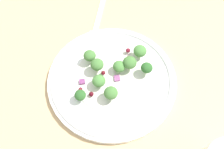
{
  "coord_description": "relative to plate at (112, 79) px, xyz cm",
  "views": [
    {
      "loc": [
        -24.69,
        2.97,
        44.45
      ],
      "look_at": [
        -0.88,
        2.1,
        2.7
      ],
      "focal_mm": 38.7,
      "sensor_mm": 36.0,
      "label": 1
    }
  ],
  "objects": [
    {
      "name": "onion_bit_0",
      "position": [
        -0.27,
        -1.02,
        0.76
      ],
      "size": [
        1.46,
        1.32,
        0.38
      ],
      "primitive_type": "cube",
      "rotation": [
        0.0,
        0.0,
        0.11
      ],
      "color": "#934C84",
      "rests_on": "plate"
    },
    {
      "name": "broccoli_floret_7",
      "position": [
        0.89,
        -6.96,
        2.5
      ],
      "size": [
        2.37,
        2.37,
        2.4
      ],
      "color": "#ADD18E",
      "rests_on": "plate"
    },
    {
      "name": "fork",
      "position": [
        17.67,
        2.62,
        -0.61
      ],
      "size": [
        18.58,
        5.54,
        0.5
      ],
      "color": "silver",
      "rests_on": "ground_plane"
    },
    {
      "name": "cranberry_1",
      "position": [
        6.03,
        -3.65,
        1.42
      ],
      "size": [
        0.99,
        0.99,
        0.99
      ],
      "primitive_type": "sphere",
      "color": "maroon",
      "rests_on": "plate"
    },
    {
      "name": "broccoli_floret_4",
      "position": [
        5.13,
        -6.03,
        2.31
      ],
      "size": [
        2.77,
        2.77,
        2.81
      ],
      "color": "#ADD18E",
      "rests_on": "plate"
    },
    {
      "name": "broccoli_floret_0",
      "position": [
        4.21,
        4.44,
        2.51
      ],
      "size": [
        2.56,
        2.56,
        2.59
      ],
      "color": "#8EB77A",
      "rests_on": "plate"
    },
    {
      "name": "onion_bit_2",
      "position": [
        2.13,
        -1.12,
        0.88
      ],
      "size": [
        1.58,
        1.56,
        0.41
      ],
      "primitive_type": "cube",
      "rotation": [
        0.0,
        0.0,
        0.75
      ],
      "color": "#934C84",
      "rests_on": "plate"
    },
    {
      "name": "broccoli_floret_2",
      "position": [
        -4.41,
        0.37,
        2.56
      ],
      "size": [
        2.66,
        2.66,
        2.7
      ],
      "color": "#8EB77A",
      "rests_on": "plate"
    },
    {
      "name": "onion_bit_1",
      "position": [
        -0.87,
        6.03,
        0.87
      ],
      "size": [
        1.19,
        1.26,
        0.45
      ],
      "primitive_type": "cube",
      "rotation": [
        0.0,
        0.0,
        0.14
      ],
      "color": "#843D75",
      "rests_on": "plate"
    },
    {
      "name": "broccoli_floret_6",
      "position": [
        -1.57,
        2.63,
        2.19
      ],
      "size": [
        2.64,
        2.64,
        2.67
      ],
      "color": "#8EB77A",
      "rests_on": "plate"
    },
    {
      "name": "broccoli_floret_5",
      "position": [
        2.17,
        -3.64,
        2.6
      ],
      "size": [
        2.81,
        2.81,
        2.84
      ],
      "color": "#ADD18E",
      "rests_on": "plate"
    },
    {
      "name": "cranberry_3",
      "position": [
        0.55,
        1.76,
        1.12
      ],
      "size": [
        0.88,
        0.88,
        0.88
      ],
      "primitive_type": "sphere",
      "color": "maroon",
      "rests_on": "plate"
    },
    {
      "name": "ground_plane",
      "position": [
        0.88,
        -2.1,
        -1.86
      ],
      "size": [
        180.0,
        180.0,
        2.0
      ],
      "primitive_type": "cube",
      "color": "tan"
    },
    {
      "name": "dressing_pool",
      "position": [
        -0.0,
        0.0,
        0.44
      ],
      "size": [
        15.3,
        15.3,
        0.2
      ],
      "primitive_type": "cylinder",
      "color": "white",
      "rests_on": "plate"
    },
    {
      "name": "broccoli_floret_8",
      "position": [
        -4.42,
        6.19,
        2.02
      ],
      "size": [
        2.21,
        2.21,
        2.24
      ],
      "color": "#ADD18E",
      "rests_on": "plate"
    },
    {
      "name": "broccoli_floret_1",
      "position": [
        1.7,
        -1.52,
        2.0
      ],
      "size": [
        2.55,
        2.55,
        2.58
      ],
      "color": "#9EC684",
      "rests_on": "plate"
    },
    {
      "name": "broccoli_floret_3",
      "position": [
        1.88,
        2.93,
        2.7
      ],
      "size": [
        2.66,
        2.66,
        2.69
      ],
      "color": "#8EB77A",
      "rests_on": "plate"
    },
    {
      "name": "cranberry_0",
      "position": [
        -2.63,
        6.31,
        0.95
      ],
      "size": [
        0.8,
        0.8,
        0.8
      ],
      "primitive_type": "sphere",
      "color": "maroon",
      "rests_on": "plate"
    },
    {
      "name": "cranberry_2",
      "position": [
        -3.83,
        4.17,
        1.13
      ],
      "size": [
        0.94,
        0.94,
        0.94
      ],
      "primitive_type": "sphere",
      "color": "#4C0A14",
      "rests_on": "plate"
    },
    {
      "name": "plate",
      "position": [
        0.0,
        0.0,
        0.0
      ],
      "size": [
        26.39,
        26.39,
        1.7
      ],
      "color": "white",
      "rests_on": "ground_plane"
    }
  ]
}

